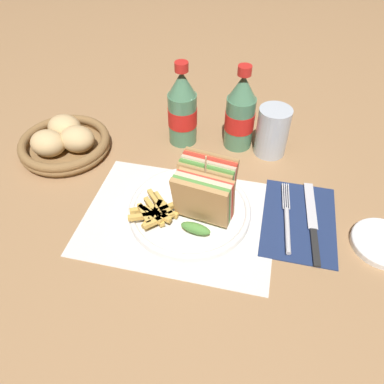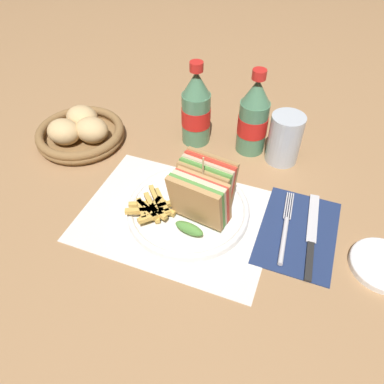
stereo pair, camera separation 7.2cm
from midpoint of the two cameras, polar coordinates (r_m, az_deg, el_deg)
name	(u,v)px [view 2 (the right image)]	position (r m, az deg, el deg)	size (l,w,h in m)	color
ground_plane	(192,221)	(0.72, 2.89, -4.60)	(4.00, 4.00, 0.00)	#9E754C
placemat	(178,216)	(0.73, 0.62, -3.76)	(0.36, 0.27, 0.00)	silver
plate_main	(188,210)	(0.72, 2.26, -2.86)	(0.24, 0.24, 0.02)	white
club_sandwich	(202,194)	(0.67, 4.58, -0.46)	(0.11, 0.13, 0.14)	tan
fries_pile	(153,208)	(0.70, -3.08, -2.58)	(0.09, 0.09, 0.02)	gold
napkin	(298,231)	(0.74, 18.59, -5.87)	(0.14, 0.20, 0.00)	navy
fork	(285,233)	(0.72, 16.77, -6.11)	(0.03, 0.18, 0.01)	silver
knife	(312,235)	(0.73, 20.47, -6.29)	(0.03, 0.21, 0.00)	black
coke_bottle_near	(196,109)	(0.86, 3.06, 12.36)	(0.07, 0.07, 0.20)	#4C7F5B
coke_bottle_far	(253,118)	(0.85, 11.78, 10.90)	(0.07, 0.07, 0.20)	#4C7F5B
glass_near	(284,142)	(0.85, 16.22, 7.28)	(0.07, 0.07, 0.11)	silver
bread_basket	(80,132)	(0.92, -14.52, 8.74)	(0.20, 0.20, 0.07)	olive
side_saucer	(383,265)	(0.74, 29.66, -9.77)	(0.11, 0.11, 0.01)	white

